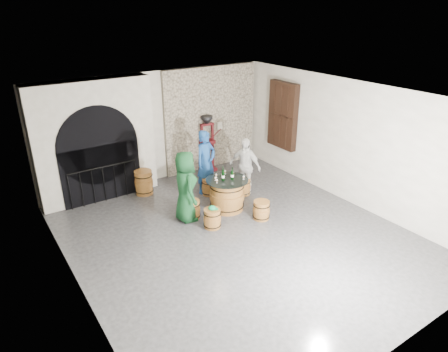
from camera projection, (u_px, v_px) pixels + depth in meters
ground at (237, 236)px, 9.16m from camera, size 8.00×8.00×0.00m
wall_back at (157, 127)px, 11.56m from camera, size 8.00×0.00×8.00m
wall_front at (409, 266)px, 5.48m from camera, size 8.00×0.00×8.00m
wall_left at (70, 217)px, 6.72m from camera, size 0.00×8.00×8.00m
wall_right at (348, 142)px, 10.31m from camera, size 0.00×8.00×8.00m
ceiling at (239, 97)px, 7.88m from camera, size 8.00×8.00×0.00m
stone_facing_panel at (211, 118)px, 12.43m from camera, size 3.20×0.12×3.18m
arched_opening at (95, 142)px, 10.39m from camera, size 3.10×0.60×3.19m
shuttered_window at (283, 115)px, 11.99m from camera, size 0.23×1.10×2.00m
barrel_table at (227, 194)px, 10.20m from camera, size 1.08×1.08×0.83m
barrel_stool_left at (192, 209)px, 9.85m from camera, size 0.43×0.43×0.47m
barrel_stool_far at (209, 187)px, 11.06m from camera, size 0.43×0.43×0.47m
barrel_stool_right at (243, 186)px, 11.07m from camera, size 0.43×0.43×0.47m
barrel_stool_near_right at (261, 210)px, 9.80m from camera, size 0.43×0.43×0.47m
barrel_stool_near_left at (212, 218)px, 9.43m from camera, size 0.43×0.43×0.47m
green_cap at (212, 208)px, 9.32m from camera, size 0.23×0.18×0.10m
person_green at (186, 187)px, 9.53m from camera, size 0.72×0.95×1.77m
person_blue at (206, 162)px, 10.94m from camera, size 0.73×0.56×1.79m
person_white at (245, 166)px, 10.92m from camera, size 0.74×1.02×1.61m
wine_bottle_left at (223, 175)px, 9.95m from camera, size 0.08×0.08×0.32m
wine_bottle_center at (232, 175)px, 9.99m from camera, size 0.08×0.08×0.32m
wine_bottle_right at (223, 174)px, 10.05m from camera, size 0.08×0.08×0.32m
tasting_glass_a at (217, 181)px, 9.83m from camera, size 0.05×0.05×0.10m
tasting_glass_b at (233, 173)px, 10.27m from camera, size 0.05×0.05×0.10m
tasting_glass_c at (216, 176)px, 10.14m from camera, size 0.05×0.05×0.10m
tasting_glass_d at (225, 172)px, 10.34m from camera, size 0.05×0.05×0.10m
tasting_glass_e at (244, 178)px, 10.03m from camera, size 0.05×0.05×0.10m
tasting_glass_f at (215, 179)px, 9.96m from camera, size 0.05×0.05×0.10m
side_barrel at (144, 182)px, 11.05m from camera, size 0.52×0.52×0.69m
corking_press at (207, 140)px, 12.33m from camera, size 0.73×0.40×1.77m
control_box at (219, 126)px, 12.60m from camera, size 0.18×0.10×0.22m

